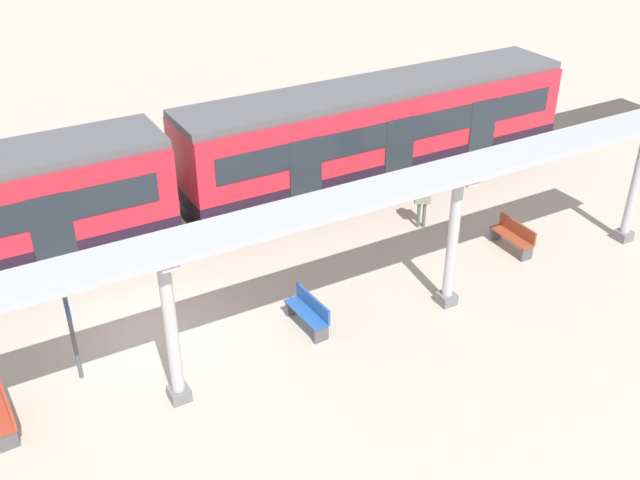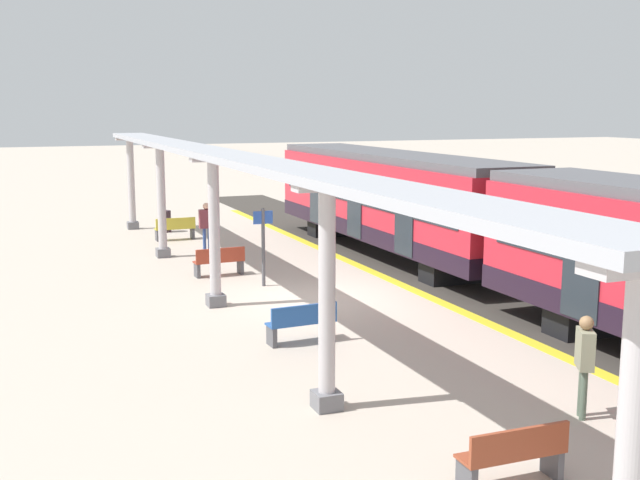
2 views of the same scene
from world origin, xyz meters
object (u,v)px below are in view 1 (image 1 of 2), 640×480
(bench_far_end, at_px, (513,236))
(bench_near_end, at_px, (2,411))
(train_far_carriage, at_px, (378,131))
(passenger_waiting_near_edge, at_px, (423,196))
(canopy_pillar_third, at_px, (171,330))
(platform_info_sign, at_px, (72,331))
(bench_extra_slot, at_px, (309,312))
(canopy_pillar_fifth, at_px, (636,183))
(canopy_pillar_fourth, at_px, (453,241))

(bench_far_end, bearing_deg, bench_near_end, -88.98)
(train_far_carriage, xyz_separation_m, bench_far_end, (6.00, 0.87, -1.39))
(passenger_waiting_near_edge, bearing_deg, canopy_pillar_third, -68.32)
(bench_near_end, relative_size, platform_info_sign, 0.69)
(bench_near_end, relative_size, bench_extra_slot, 1.00)
(canopy_pillar_fifth, xyz_separation_m, platform_info_sign, (-1.82, -15.85, -0.59))
(canopy_pillar_fourth, xyz_separation_m, platform_info_sign, (-1.82, -9.11, -0.59))
(canopy_pillar_third, height_order, passenger_waiting_near_edge, canopy_pillar_third)
(train_far_carriage, relative_size, canopy_pillar_fourth, 3.73)
(bench_near_end, bearing_deg, train_far_carriage, 114.95)
(canopy_pillar_fourth, relative_size, bench_extra_slot, 2.48)
(passenger_waiting_near_edge, bearing_deg, canopy_pillar_fourth, -27.10)
(train_far_carriage, bearing_deg, canopy_pillar_fourth, -19.50)
(canopy_pillar_fifth, relative_size, platform_info_sign, 1.72)
(canopy_pillar_third, relative_size, canopy_pillar_fourth, 1.00)
(train_far_carriage, bearing_deg, platform_info_sign, -65.00)
(train_far_carriage, relative_size, canopy_pillar_third, 3.73)
(passenger_waiting_near_edge, bearing_deg, platform_info_sign, -80.33)
(canopy_pillar_fifth, xyz_separation_m, bench_far_end, (-1.26, -3.30, -1.47))
(canopy_pillar_third, height_order, platform_info_sign, canopy_pillar_third)
(bench_near_end, height_order, platform_info_sign, platform_info_sign)
(train_far_carriage, distance_m, canopy_pillar_third, 12.33)
(platform_info_sign, bearing_deg, canopy_pillar_fifth, 83.46)
(bench_extra_slot, distance_m, passenger_waiting_near_edge, 6.20)
(bench_near_end, xyz_separation_m, passenger_waiting_near_edge, (-2.68, 12.76, 0.62))
(canopy_pillar_fourth, height_order, bench_extra_slot, canopy_pillar_fourth)
(canopy_pillar_third, relative_size, canopy_pillar_fifth, 1.00)
(bench_far_end, bearing_deg, canopy_pillar_third, -83.37)
(canopy_pillar_fifth, height_order, passenger_waiting_near_edge, canopy_pillar_fifth)
(canopy_pillar_third, bearing_deg, train_far_carriage, 126.07)
(canopy_pillar_fifth, distance_m, platform_info_sign, 15.96)
(bench_near_end, distance_m, passenger_waiting_near_edge, 13.06)
(canopy_pillar_third, distance_m, bench_extra_slot, 4.15)
(platform_info_sign, bearing_deg, canopy_pillar_fourth, 78.72)
(canopy_pillar_fourth, bearing_deg, platform_info_sign, -101.28)
(canopy_pillar_third, distance_m, canopy_pillar_fifth, 14.14)
(passenger_waiting_near_edge, bearing_deg, canopy_pillar_fifth, 52.72)
(canopy_pillar_fourth, xyz_separation_m, passenger_waiting_near_edge, (-3.69, 1.89, -0.85))
(canopy_pillar_third, bearing_deg, passenger_waiting_near_edge, 111.68)
(bench_near_end, bearing_deg, canopy_pillar_third, 73.86)
(canopy_pillar_fifth, relative_size, bench_extra_slot, 2.48)
(train_far_carriage, height_order, bench_near_end, train_far_carriage)
(canopy_pillar_third, xyz_separation_m, bench_extra_slot, (-0.92, 3.77, -1.47))
(canopy_pillar_fourth, height_order, passenger_waiting_near_edge, canopy_pillar_fourth)
(train_far_carriage, height_order, canopy_pillar_fourth, canopy_pillar_fourth)
(canopy_pillar_fourth, bearing_deg, canopy_pillar_fifth, 90.00)
(bench_extra_slot, bearing_deg, canopy_pillar_fifth, 84.91)
(train_far_carriage, relative_size, platform_info_sign, 6.40)
(platform_info_sign, bearing_deg, passenger_waiting_near_edge, 99.67)
(train_far_carriage, distance_m, canopy_pillar_fifth, 8.37)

